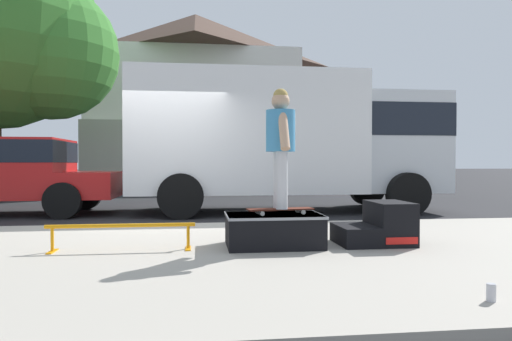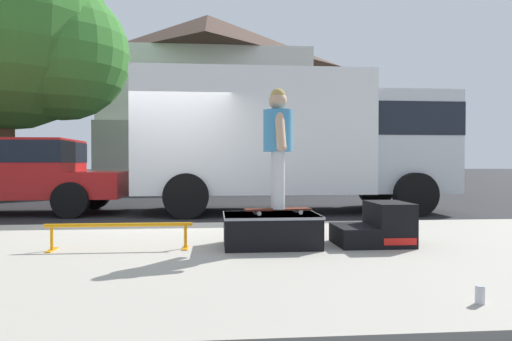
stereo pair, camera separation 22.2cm
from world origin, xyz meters
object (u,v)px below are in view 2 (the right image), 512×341
(grind_rail, at_px, (119,229))
(skater_kid, at_px, (278,138))
(pickup_truck_red, at_px, (0,173))
(kicker_ramp, at_px, (378,227))
(skateboard, at_px, (278,210))
(skate_box, at_px, (271,229))
(street_tree_main, at_px, (16,33))
(box_truck, at_px, (295,136))
(soda_can, at_px, (480,295))

(grind_rail, relative_size, skater_kid, 1.17)
(skater_kid, xyz_separation_m, pickup_truck_red, (-5.36, 5.01, -0.50))
(kicker_ramp, bearing_deg, skateboard, -178.32)
(skate_box, relative_size, street_tree_main, 0.14)
(pickup_truck_red, bearing_deg, box_truck, -0.58)
(skate_box, relative_size, skateboard, 1.40)
(grind_rail, xyz_separation_m, box_truck, (2.88, 4.95, 1.35))
(kicker_ramp, bearing_deg, pickup_truck_red, 142.93)
(grind_rail, distance_m, soda_can, 3.70)
(grind_rail, relative_size, skateboard, 2.05)
(skateboard, bearing_deg, street_tree_main, 127.18)
(kicker_ramp, distance_m, skateboard, 1.24)
(skate_box, distance_m, box_truck, 5.22)
(pickup_truck_red, bearing_deg, street_tree_main, 107.53)
(skater_kid, bearing_deg, soda_can, -63.88)
(kicker_ramp, xyz_separation_m, grind_rail, (-3.04, -0.04, 0.02))
(skate_box, height_order, soda_can, skate_box)
(grind_rail, bearing_deg, box_truck, 59.78)
(kicker_ramp, height_order, grind_rail, kicker_ramp)
(box_truck, height_order, pickup_truck_red, box_truck)
(kicker_ramp, height_order, box_truck, box_truck)
(skateboard, relative_size, box_truck, 0.12)
(grind_rail, xyz_separation_m, skateboard, (1.81, 0.00, 0.21))
(grind_rail, distance_m, street_tree_main, 10.72)
(soda_can, height_order, box_truck, box_truck)
(grind_rail, relative_size, box_truck, 0.24)
(skateboard, bearing_deg, box_truck, 77.83)
(skateboard, xyz_separation_m, street_tree_main, (-6.47, 8.53, 4.29))
(skate_box, bearing_deg, box_truck, 76.91)
(skate_box, distance_m, street_tree_main, 11.56)
(soda_can, distance_m, street_tree_main, 14.00)
(skater_kid, relative_size, pickup_truck_red, 0.25)
(kicker_ramp, relative_size, street_tree_main, 0.11)
(skater_kid, bearing_deg, kicker_ramp, 1.68)
(kicker_ramp, relative_size, skater_kid, 0.62)
(skateboard, height_order, street_tree_main, street_tree_main)
(box_truck, bearing_deg, skater_kid, -102.17)
(box_truck, distance_m, pickup_truck_red, 6.47)
(box_truck, xyz_separation_m, pickup_truck_red, (-6.42, 0.06, -0.81))
(skateboard, distance_m, skater_kid, 0.84)
(street_tree_main, bearing_deg, grind_rail, -61.38)
(soda_can, bearing_deg, box_truck, 90.37)
(skate_box, xyz_separation_m, pickup_truck_red, (-5.28, 4.97, 0.57))
(grind_rail, bearing_deg, kicker_ramp, 0.75)
(box_truck, relative_size, street_tree_main, 0.86)
(pickup_truck_red, distance_m, street_tree_main, 5.42)
(grind_rail, distance_m, pickup_truck_red, 6.16)
(skate_box, relative_size, pickup_truck_red, 0.20)
(skateboard, relative_size, street_tree_main, 0.10)
(skate_box, xyz_separation_m, skateboard, (0.07, -0.04, 0.23))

